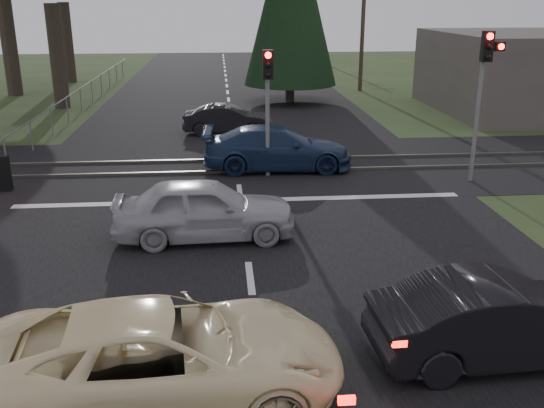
{
  "coord_description": "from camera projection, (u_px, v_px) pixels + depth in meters",
  "views": [
    {
      "loc": [
        -0.55,
        -8.62,
        5.6
      ],
      "look_at": [
        0.55,
        4.0,
        1.3
      ],
      "focal_mm": 40.0,
      "sensor_mm": 36.0,
      "label": 1
    }
  ],
  "objects": [
    {
      "name": "ground",
      "position": [
        260.0,
        357.0,
        9.98
      ],
      "size": [
        120.0,
        120.0,
        0.0
      ],
      "primitive_type": "plane",
      "color": "#273B1A",
      "rests_on": "ground"
    },
    {
      "name": "road",
      "position": [
        239.0,
        183.0,
        19.41
      ],
      "size": [
        14.0,
        100.0,
        0.01
      ],
      "primitive_type": "cube",
      "color": "black",
      "rests_on": "ground"
    },
    {
      "name": "rail_corridor",
      "position": [
        237.0,
        167.0,
        21.29
      ],
      "size": [
        120.0,
        8.0,
        0.01
      ],
      "primitive_type": "cube",
      "color": "black",
      "rests_on": "ground"
    },
    {
      "name": "stop_line",
      "position": [
        241.0,
        200.0,
        17.71
      ],
      "size": [
        13.0,
        0.35,
        0.0
      ],
      "primitive_type": "cube",
      "color": "silver",
      "rests_on": "ground"
    },
    {
      "name": "rail_near",
      "position": [
        237.0,
        171.0,
        20.53
      ],
      "size": [
        120.0,
        0.12,
        0.1
      ],
      "primitive_type": "cube",
      "color": "#59544C",
      "rests_on": "ground"
    },
    {
      "name": "rail_far",
      "position": [
        236.0,
        160.0,
        22.03
      ],
      "size": [
        120.0,
        0.12,
        0.1
      ],
      "primitive_type": "cube",
      "color": "#59544C",
      "rests_on": "ground"
    },
    {
      "name": "traffic_signal_right",
      "position": [
        484.0,
        78.0,
        18.47
      ],
      "size": [
        0.68,
        0.48,
        4.7
      ],
      "color": "slate",
      "rests_on": "ground"
    },
    {
      "name": "traffic_signal_center",
      "position": [
        268.0,
        92.0,
        19.23
      ],
      "size": [
        0.32,
        0.48,
        4.1
      ],
      "color": "slate",
      "rests_on": "ground"
    },
    {
      "name": "utility_pole_mid",
      "position": [
        363.0,
        14.0,
        37.46
      ],
      "size": [
        1.8,
        0.26,
        9.0
      ],
      "color": "#4C3D2D",
      "rests_on": "ground"
    },
    {
      "name": "utility_pole_far",
      "position": [
        307.0,
        8.0,
        61.04
      ],
      "size": [
        1.8,
        0.26,
        9.0
      ],
      "color": "#4C3D2D",
      "rests_on": "ground"
    },
    {
      "name": "fence_left",
      "position": [
        76.0,
        116.0,
        30.56
      ],
      "size": [
        0.1,
        36.0,
        1.2
      ],
      "primitive_type": null,
      "color": "slate",
      "rests_on": "ground"
    },
    {
      "name": "cream_coupe",
      "position": [
        160.0,
        357.0,
        8.67
      ],
      "size": [
        5.49,
        2.88,
        1.47
      ],
      "primitive_type": "imported",
      "rotation": [
        0.0,
        0.0,
        1.66
      ],
      "color": "#FFEDB6",
      "rests_on": "ground"
    },
    {
      "name": "dark_hatchback",
      "position": [
        502.0,
        320.0,
        9.74
      ],
      "size": [
        4.31,
        1.71,
        1.4
      ],
      "primitive_type": "imported",
      "rotation": [
        0.0,
        0.0,
        1.63
      ],
      "color": "black",
      "rests_on": "ground"
    },
    {
      "name": "silver_car",
      "position": [
        204.0,
        209.0,
        14.72
      ],
      "size": [
        4.46,
        1.92,
        1.5
      ],
      "primitive_type": "imported",
      "rotation": [
        0.0,
        0.0,
        1.61
      ],
      "color": "#A6A8AE",
      "rests_on": "ground"
    },
    {
      "name": "blue_sedan",
      "position": [
        277.0,
        148.0,
        20.79
      ],
      "size": [
        5.17,
        2.28,
        1.48
      ],
      "primitive_type": "imported",
      "rotation": [
        0.0,
        0.0,
        1.53
      ],
      "color": "#182A4A",
      "rests_on": "ground"
    },
    {
      "name": "dark_car_far",
      "position": [
        228.0,
        120.0,
        26.28
      ],
      "size": [
        3.89,
        1.62,
        1.25
      ],
      "primitive_type": "imported",
      "rotation": [
        0.0,
        0.0,
        1.49
      ],
      "color": "black",
      "rests_on": "ground"
    }
  ]
}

